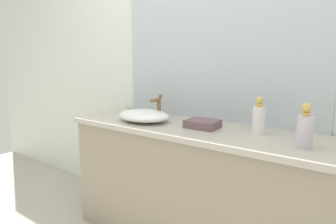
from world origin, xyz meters
name	(u,v)px	position (x,y,z in m)	size (l,w,h in m)	color
bathroom_wall_rear	(206,54)	(0.00, 0.73, 1.30)	(6.00, 0.06, 2.60)	silver
vanity_counter	(192,187)	(0.08, 0.42, 0.42)	(1.75, 0.54, 0.84)	gray
wall_mirror_panel	(214,50)	(0.08, 0.69, 1.33)	(1.51, 0.01, 0.98)	#B2BCC6
sink_basin	(144,116)	(-0.29, 0.36, 0.88)	(0.39, 0.29, 0.08)	white
faucet	(158,104)	(-0.29, 0.53, 0.94)	(0.03, 0.12, 0.17)	brown
soap_dispenser	(259,118)	(0.48, 0.49, 0.93)	(0.07, 0.07, 0.22)	white
lotion_bottle	(305,129)	(0.75, 0.35, 0.93)	(0.08, 0.08, 0.22)	silver
folded_hand_towel	(203,124)	(0.14, 0.44, 0.86)	(0.20, 0.16, 0.05)	#6B5059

